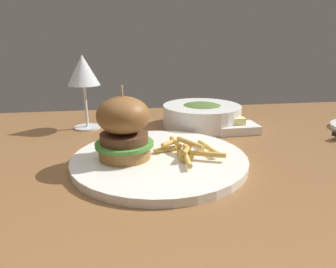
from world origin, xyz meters
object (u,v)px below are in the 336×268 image
object	(u,v)px
burger_sandwich	(124,128)
butter_dish	(237,127)
main_plate	(160,159)
wine_glass	(83,73)
soup_bowl	(202,115)

from	to	relation	value
burger_sandwich	butter_dish	bearing A→B (deg)	30.30
main_plate	burger_sandwich	distance (m)	0.09
wine_glass	soup_bowl	world-z (taller)	wine_glass
main_plate	butter_dish	distance (m)	0.26
butter_dish	burger_sandwich	bearing A→B (deg)	-149.70
wine_glass	butter_dish	bearing A→B (deg)	-14.87
burger_sandwich	butter_dish	xyz separation A→B (m)	(0.27, 0.16, -0.06)
main_plate	wine_glass	size ratio (longest dim) A/B	1.74
main_plate	butter_dish	world-z (taller)	butter_dish
main_plate	burger_sandwich	xyz separation A→B (m)	(-0.06, 0.00, 0.06)
butter_dish	soup_bowl	distance (m)	0.10
main_plate	butter_dish	size ratio (longest dim) A/B	3.16
main_plate	soup_bowl	size ratio (longest dim) A/B	1.58
soup_bowl	main_plate	bearing A→B (deg)	-121.54
burger_sandwich	wine_glass	xyz separation A→B (m)	(-0.09, 0.25, 0.07)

